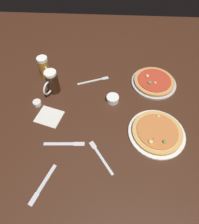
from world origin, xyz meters
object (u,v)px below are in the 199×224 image
object	(u,v)px
beer_mug_amber	(52,82)
ramekin_butter	(37,103)
knife_spare	(43,184)
beer_mug_dark	(45,68)
pizza_plate_far	(154,82)
fork_spare	(101,156)
pizza_plate_near	(157,132)
ramekin_sauce	(113,99)
fork_left	(94,80)
knife_right	(64,144)
napkin_folded	(49,116)

from	to	relation	value
beer_mug_amber	ramekin_butter	distance (m)	0.16
beer_mug_amber	knife_spare	size ratio (longest dim) A/B	0.80
beer_mug_dark	beer_mug_amber	size ratio (longest dim) A/B	0.98
pizza_plate_far	fork_spare	xyz separation A→B (m)	(-0.34, -0.56, -0.01)
pizza_plate_near	fork_spare	world-z (taller)	pizza_plate_near
knife_spare	pizza_plate_far	bearing A→B (deg)	49.57
beer_mug_amber	fork_spare	bearing A→B (deg)	-53.40
ramekin_butter	knife_spare	xyz separation A→B (m)	(0.15, -0.49, -0.01)
ramekin_sauce	fork_left	world-z (taller)	ramekin_sauce
pizza_plate_near	beer_mug_dark	xyz separation A→B (m)	(-0.72, 0.43, 0.06)
knife_right	napkin_folded	bearing A→B (deg)	124.60
beer_mug_amber	ramekin_butter	size ratio (longest dim) A/B	3.21
ramekin_butter	knife_spare	distance (m)	0.51
pizza_plate_far	ramekin_sauce	distance (m)	0.33
knife_right	fork_spare	distance (m)	0.21
pizza_plate_near	pizza_plate_far	size ratio (longest dim) A/B	1.06
pizza_plate_near	fork_left	size ratio (longest dim) A/B	1.47
beer_mug_amber	knife_right	world-z (taller)	beer_mug_amber
pizza_plate_far	ramekin_sauce	xyz separation A→B (m)	(-0.28, -0.17, 0.00)
beer_mug_dark	fork_spare	size ratio (longest dim) A/B	0.85
beer_mug_amber	beer_mug_dark	bearing A→B (deg)	120.20
ramekin_butter	fork_spare	xyz separation A→B (m)	(0.42, -0.33, -0.01)
beer_mug_amber	fork_spare	xyz separation A→B (m)	(0.34, -0.45, -0.08)
pizza_plate_near	napkin_folded	distance (m)	0.64
napkin_folded	fork_spare	bearing A→B (deg)	-36.32
pizza_plate_far	pizza_plate_near	bearing A→B (deg)	-93.91
beer_mug_dark	fork_left	world-z (taller)	beer_mug_dark
knife_right	knife_spare	distance (m)	0.23
ramekin_sauce	beer_mug_amber	bearing A→B (deg)	170.66
pizza_plate_near	beer_mug_dark	world-z (taller)	beer_mug_dark
pizza_plate_far	beer_mug_dark	distance (m)	0.75
fork_left	ramekin_sauce	bearing A→B (deg)	-52.70
knife_right	beer_mug_amber	bearing A→B (deg)	108.71
napkin_folded	knife_right	xyz separation A→B (m)	(0.12, -0.18, -0.00)
pizza_plate_far	beer_mug_amber	xyz separation A→B (m)	(-0.67, -0.11, 0.06)
pizza_plate_near	napkin_folded	world-z (taller)	pizza_plate_near
beer_mug_dark	fork_left	distance (m)	0.35
fork_left	knife_right	xyz separation A→B (m)	(-0.13, -0.50, 0.00)
ramekin_butter	napkin_folded	bearing A→B (deg)	-44.22
ramekin_butter	beer_mug_amber	bearing A→B (deg)	55.43
pizza_plate_near	knife_right	size ratio (longest dim) A/B	1.42
knife_right	knife_spare	xyz separation A→B (m)	(-0.07, -0.22, 0.00)
ramekin_sauce	napkin_folded	distance (m)	0.41
ramekin_butter	napkin_folded	world-z (taller)	ramekin_butter
knife_right	pizza_plate_far	bearing A→B (deg)	42.42
ramekin_butter	fork_spare	world-z (taller)	ramekin_butter
pizza_plate_near	knife_spare	bearing A→B (deg)	-151.68
ramekin_butter	knife_spare	world-z (taller)	ramekin_butter
pizza_plate_far	knife_spare	world-z (taller)	pizza_plate_far
beer_mug_amber	napkin_folded	bearing A→B (deg)	-87.26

